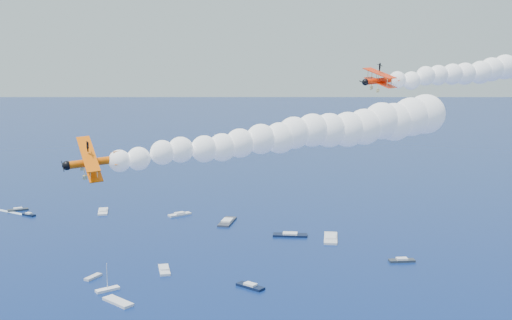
# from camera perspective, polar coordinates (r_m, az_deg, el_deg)

# --- Properties ---
(biplane_lead) EXTENTS (9.29, 10.11, 6.08)m
(biplane_lead) POSITION_cam_1_polar(r_m,az_deg,el_deg) (97.74, 11.35, 7.11)
(biplane_lead) COLOR red
(biplane_trail) EXTENTS (10.17, 11.00, 7.74)m
(biplane_trail) POSITION_cam_1_polar(r_m,az_deg,el_deg) (75.51, -14.64, -0.20)
(biplane_trail) COLOR #E65904
(smoke_trail_lead) EXTENTS (52.02, 45.99, 9.47)m
(smoke_trail_lead) POSITION_cam_1_polar(r_m,az_deg,el_deg) (113.43, 22.14, 7.84)
(smoke_trail_lead) COLOR white
(smoke_trail_trail) EXTENTS (52.04, 46.30, 9.47)m
(smoke_trail_trail) POSITION_cam_1_polar(r_m,az_deg,el_deg) (82.36, 2.87, 2.18)
(smoke_trail_trail) COLOR white
(spectator_boats) EXTENTS (233.79, 157.91, 0.70)m
(spectator_boats) POSITION_cam_1_polar(r_m,az_deg,el_deg) (194.93, 0.43, -9.20)
(spectator_boats) COLOR silver
(spectator_boats) RESTS_ON ground
(boat_wakes) EXTENTS (206.93, 155.08, 0.04)m
(boat_wakes) POSITION_cam_1_polar(r_m,az_deg,el_deg) (168.15, -11.02, -12.58)
(boat_wakes) COLOR white
(boat_wakes) RESTS_ON ground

